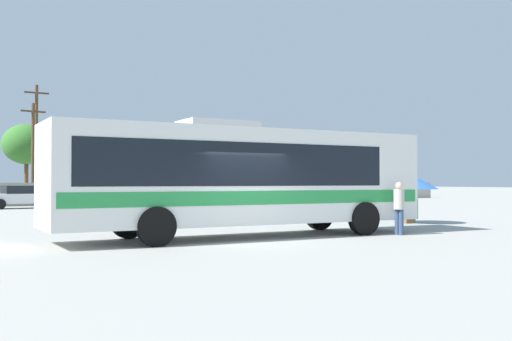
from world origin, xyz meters
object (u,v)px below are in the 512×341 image
(coach_bus_white_green, at_px, (240,176))
(utility_pole_far, at_px, (33,151))
(vendor_umbrella_secondary_blue, at_px, (407,181))
(attendant_by_bus_door, at_px, (399,205))
(utility_pole_near, at_px, (36,142))
(roadside_tree_midright, at_px, (27,144))
(parked_car_third_white, at_px, (21,196))
(parked_car_rightmost_white, at_px, (127,195))
(roadside_tree_right, at_px, (152,155))

(coach_bus_white_green, bearing_deg, utility_pole_far, 90.01)
(vendor_umbrella_secondary_blue, bearing_deg, attendant_by_bus_door, -138.78)
(utility_pole_near, distance_m, utility_pole_far, 1.87)
(vendor_umbrella_secondary_blue, distance_m, utility_pole_far, 29.60)
(attendant_by_bus_door, height_order, roadside_tree_midright, roadside_tree_midright)
(roadside_tree_midright, bearing_deg, vendor_umbrella_secondary_blue, -75.85)
(vendor_umbrella_secondary_blue, xyz_separation_m, parked_car_third_white, (-10.71, 22.62, -0.93))
(vendor_umbrella_secondary_blue, xyz_separation_m, parked_car_rightmost_white, (-3.72, 22.60, -0.93))
(parked_car_rightmost_white, bearing_deg, vendor_umbrella_secondary_blue, -80.64)
(vendor_umbrella_secondary_blue, bearing_deg, parked_car_third_white, 115.34)
(vendor_umbrella_secondary_blue, xyz_separation_m, roadside_tree_right, (2.18, 32.67, 2.35))
(parked_car_rightmost_white, xyz_separation_m, utility_pole_near, (-4.62, 7.13, 3.92))
(coach_bus_white_green, bearing_deg, roadside_tree_right, 72.16)
(coach_bus_white_green, bearing_deg, parked_car_third_white, 94.27)
(parked_car_third_white, bearing_deg, parked_car_rightmost_white, -0.19)
(parked_car_rightmost_white, distance_m, utility_pole_near, 9.36)
(coach_bus_white_green, bearing_deg, utility_pole_near, 89.00)
(coach_bus_white_green, bearing_deg, vendor_umbrella_secondary_blue, 11.01)
(attendant_by_bus_door, bearing_deg, roadside_tree_right, 80.04)
(vendor_umbrella_secondary_blue, distance_m, utility_pole_near, 31.03)
(vendor_umbrella_secondary_blue, relative_size, roadside_tree_midright, 0.39)
(utility_pole_near, bearing_deg, roadside_tree_midright, 90.50)
(utility_pole_near, bearing_deg, roadside_tree_right, 15.60)
(coach_bus_white_green, height_order, parked_car_third_white, coach_bus_white_green)
(attendant_by_bus_door, bearing_deg, utility_pole_far, 98.38)
(utility_pole_far, xyz_separation_m, roadside_tree_right, (11.08, 4.53, 0.16))
(parked_car_rightmost_white, distance_m, roadside_tree_right, 12.12)
(coach_bus_white_green, xyz_separation_m, parked_car_rightmost_white, (5.17, 24.33, -1.09))
(roadside_tree_right, bearing_deg, vendor_umbrella_secondary_blue, -93.81)
(coach_bus_white_green, height_order, utility_pole_near, utility_pole_near)
(vendor_umbrella_secondary_blue, bearing_deg, utility_pole_far, 107.55)
(vendor_umbrella_secondary_blue, height_order, parked_car_third_white, vendor_umbrella_secondary_blue)
(parked_car_third_white, height_order, roadside_tree_midright, roadside_tree_midright)
(roadside_tree_midright, distance_m, roadside_tree_right, 10.59)
(utility_pole_far, height_order, roadside_tree_midright, utility_pole_far)
(vendor_umbrella_secondary_blue, relative_size, parked_car_third_white, 0.54)
(vendor_umbrella_secondary_blue, bearing_deg, coach_bus_white_green, -168.99)
(attendant_by_bus_door, height_order, utility_pole_near, utility_pole_near)
(parked_car_third_white, bearing_deg, utility_pole_far, 71.85)
(vendor_umbrella_secondary_blue, height_order, roadside_tree_right, roadside_tree_right)
(attendant_by_bus_door, height_order, roadside_tree_right, roadside_tree_right)
(utility_pole_near, xyz_separation_m, roadside_tree_midright, (-0.03, 3.50, -0.00))
(utility_pole_far, distance_m, roadside_tree_midright, 5.17)
(roadside_tree_midright, bearing_deg, roadside_tree_right, -3.03)
(roadside_tree_right, bearing_deg, parked_car_third_white, -142.06)
(parked_car_rightmost_white, bearing_deg, attendant_by_bus_door, -91.06)
(attendant_by_bus_door, xyz_separation_m, parked_car_third_white, (-6.50, 26.31, -0.17))
(utility_pole_far, bearing_deg, roadside_tree_midright, 84.10)
(coach_bus_white_green, relative_size, utility_pole_near, 1.32)
(attendant_by_bus_door, bearing_deg, parked_car_third_white, 103.88)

